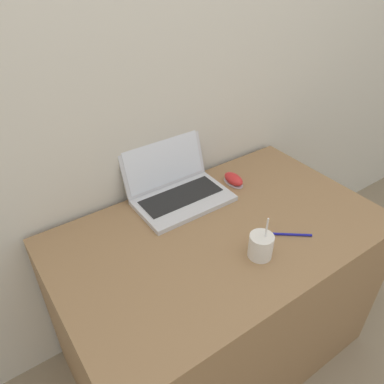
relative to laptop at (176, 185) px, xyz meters
name	(u,v)px	position (x,y,z in m)	size (l,w,h in m)	color
wall_back	(157,57)	(0.02, 0.13, 0.47)	(7.00, 0.04, 2.50)	silver
desk	(218,296)	(0.02, -0.28, -0.42)	(1.21, 0.73, 0.73)	#936D47
laptop	(176,185)	(0.00, 0.00, 0.00)	(0.37, 0.30, 0.24)	silver
drink_cup	(261,245)	(0.04, -0.45, -0.01)	(0.08, 0.08, 0.17)	silver
computer_mouse	(234,179)	(0.25, -0.06, -0.03)	(0.06, 0.11, 0.04)	#B2B2B7
pen	(291,234)	(0.21, -0.44, -0.05)	(0.12, 0.10, 0.01)	#191999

